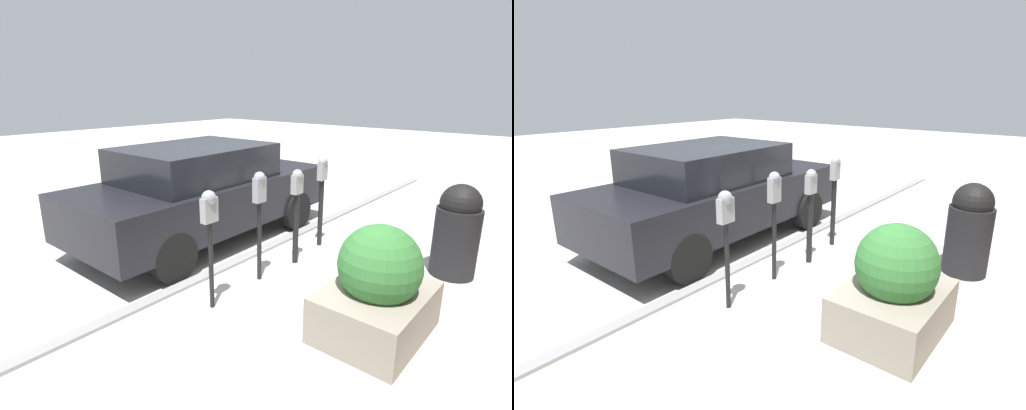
% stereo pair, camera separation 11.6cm
% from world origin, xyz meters
% --- Properties ---
extents(ground_plane, '(40.00, 40.00, 0.00)m').
position_xyz_m(ground_plane, '(0.00, 0.00, 0.00)').
color(ground_plane, beige).
extents(curb_strip, '(13.50, 0.16, 0.04)m').
position_xyz_m(curb_strip, '(0.00, 0.08, 0.02)').
color(curb_strip, gray).
rests_on(curb_strip, ground_plane).
extents(parking_meter_nearest, '(0.18, 0.16, 1.35)m').
position_xyz_m(parking_meter_nearest, '(-1.20, -0.53, 1.02)').
color(parking_meter_nearest, black).
rests_on(parking_meter_nearest, ground_plane).
extents(parking_meter_second, '(0.16, 0.14, 1.41)m').
position_xyz_m(parking_meter_second, '(-0.33, -0.49, 1.02)').
color(parking_meter_second, black).
rests_on(parking_meter_second, ground_plane).
extents(parking_meter_middle, '(0.17, 0.14, 1.34)m').
position_xyz_m(parking_meter_middle, '(0.39, -0.54, 0.86)').
color(parking_meter_middle, black).
rests_on(parking_meter_middle, ground_plane).
extents(parking_meter_fourth, '(0.16, 0.13, 1.40)m').
position_xyz_m(parking_meter_fourth, '(1.18, -0.44, 0.90)').
color(parking_meter_fourth, black).
rests_on(parking_meter_fourth, ground_plane).
extents(planter_box, '(1.22, 0.90, 1.14)m').
position_xyz_m(planter_box, '(-0.48, -2.12, 0.49)').
color(planter_box, gray).
rests_on(planter_box, ground_plane).
extents(parked_car_front, '(4.30, 1.93, 1.53)m').
position_xyz_m(parked_car_front, '(0.20, 1.16, 0.80)').
color(parked_car_front, black).
rests_on(parked_car_front, ground_plane).
extents(trash_bin, '(0.55, 0.55, 1.22)m').
position_xyz_m(trash_bin, '(1.43, -2.32, 0.61)').
color(trash_bin, black).
rests_on(trash_bin, ground_plane).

